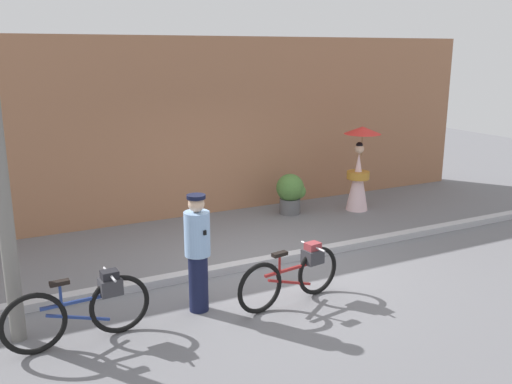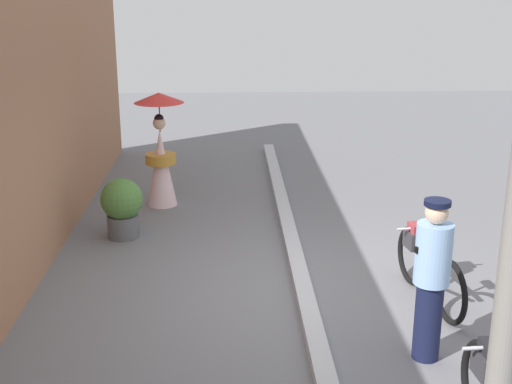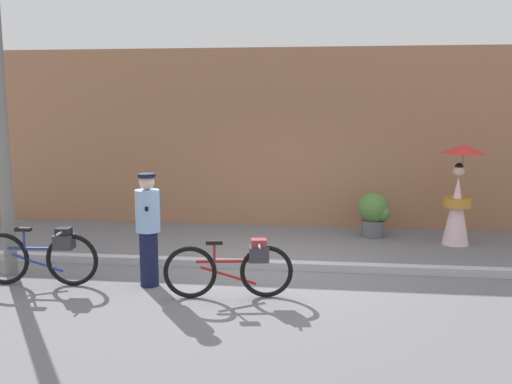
{
  "view_description": "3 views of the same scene",
  "coord_description": "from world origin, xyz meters",
  "px_view_note": "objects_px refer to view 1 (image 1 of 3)",
  "views": [
    {
      "loc": [
        -3.95,
        -7.48,
        3.4
      ],
      "look_at": [
        0.17,
        0.66,
        1.06
      ],
      "focal_mm": 38.88,
      "sensor_mm": 36.0,
      "label": 1
    },
    {
      "loc": [
        -7.29,
        0.84,
        3.49
      ],
      "look_at": [
        0.66,
        0.52,
        1.02
      ],
      "focal_mm": 47.52,
      "sensor_mm": 36.0,
      "label": 2
    },
    {
      "loc": [
        0.88,
        -8.57,
        2.58
      ],
      "look_at": [
        -0.17,
        0.1,
        1.2
      ],
      "focal_mm": 39.9,
      "sensor_mm": 36.0,
      "label": 3
    }
  ],
  "objects_px": {
    "bicycle_near_officer": "(294,273)",
    "potted_plant_by_door": "(291,192)",
    "bicycle_far_side": "(84,308)",
    "person_officer": "(198,250)",
    "person_with_parasol": "(359,169)"
  },
  "relations": [
    {
      "from": "person_officer",
      "to": "person_with_parasol",
      "type": "xyz_separation_m",
      "value": [
        4.85,
        2.98,
        0.06
      ]
    },
    {
      "from": "bicycle_near_officer",
      "to": "potted_plant_by_door",
      "type": "relative_size",
      "value": 1.98
    },
    {
      "from": "bicycle_far_side",
      "to": "potted_plant_by_door",
      "type": "xyz_separation_m",
      "value": [
        4.92,
        3.55,
        0.03
      ]
    },
    {
      "from": "bicycle_near_officer",
      "to": "person_with_parasol",
      "type": "distance_m",
      "value": 4.92
    },
    {
      "from": "person_officer",
      "to": "bicycle_far_side",
      "type": "bearing_deg",
      "value": -173.97
    },
    {
      "from": "bicycle_near_officer",
      "to": "person_officer",
      "type": "relative_size",
      "value": 1.06
    },
    {
      "from": "bicycle_near_officer",
      "to": "potted_plant_by_door",
      "type": "distance_m",
      "value": 4.31
    },
    {
      "from": "bicycle_near_officer",
      "to": "person_with_parasol",
      "type": "xyz_separation_m",
      "value": [
        3.58,
        3.33,
        0.5
      ]
    },
    {
      "from": "bicycle_far_side",
      "to": "potted_plant_by_door",
      "type": "height_order",
      "value": "potted_plant_by_door"
    },
    {
      "from": "person_with_parasol",
      "to": "person_officer",
      "type": "bearing_deg",
      "value": -148.44
    },
    {
      "from": "person_with_parasol",
      "to": "bicycle_near_officer",
      "type": "bearing_deg",
      "value": -137.06
    },
    {
      "from": "bicycle_far_side",
      "to": "person_officer",
      "type": "xyz_separation_m",
      "value": [
        1.51,
        0.16,
        0.41
      ]
    },
    {
      "from": "person_officer",
      "to": "potted_plant_by_door",
      "type": "height_order",
      "value": "person_officer"
    },
    {
      "from": "bicycle_far_side",
      "to": "person_officer",
      "type": "distance_m",
      "value": 1.57
    },
    {
      "from": "bicycle_far_side",
      "to": "potted_plant_by_door",
      "type": "relative_size",
      "value": 2.03
    }
  ]
}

